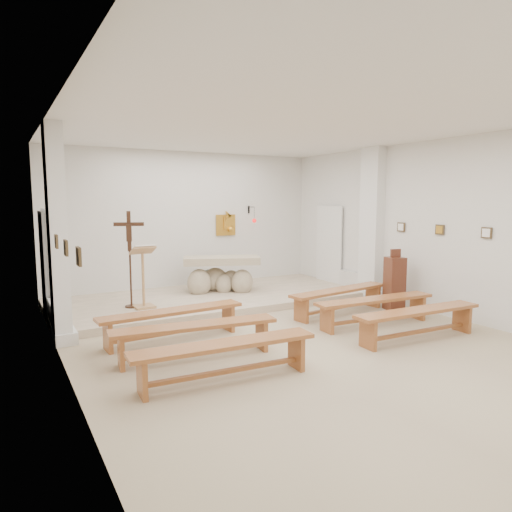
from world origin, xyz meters
TOP-DOWN VIEW (x-y plane):
  - ground at (0.00, 0.00)m, footprint 7.00×10.00m
  - wall_left at (-3.49, 0.00)m, footprint 0.02×10.00m
  - wall_right at (3.49, 0.00)m, footprint 0.02×10.00m
  - wall_back at (0.00, 4.99)m, footprint 7.00×0.02m
  - ceiling at (0.00, 0.00)m, footprint 7.00×10.00m
  - sanctuary_platform at (0.00, 3.50)m, footprint 6.98×3.00m
  - pilaster_left at (-3.37, 2.00)m, footprint 0.26×0.55m
  - pilaster_right at (3.37, 2.00)m, footprint 0.26×0.55m
  - gold_wall_relief at (1.05, 4.96)m, footprint 0.55×0.04m
  - sanctuary_lamp at (1.75, 4.71)m, footprint 0.11×0.36m
  - station_frame_left_front at (-3.47, -0.80)m, footprint 0.03×0.20m
  - station_frame_left_mid at (-3.47, 0.20)m, footprint 0.03×0.20m
  - station_frame_left_rear at (-3.47, 1.20)m, footprint 0.03×0.20m
  - station_frame_right_front at (3.47, -0.80)m, footprint 0.03×0.20m
  - station_frame_right_mid at (3.47, 0.20)m, footprint 0.03×0.20m
  - station_frame_right_rear at (3.47, 1.20)m, footprint 0.03×0.20m
  - radiator_left at (-3.43, 2.70)m, footprint 0.10×0.85m
  - radiator_right at (3.43, 2.70)m, footprint 0.10×0.85m
  - altar at (0.34, 3.79)m, footprint 1.89×1.29m
  - lectern at (-1.71, 3.05)m, footprint 0.48×0.41m
  - crucifix_stand at (-1.92, 3.24)m, footprint 0.57×0.26m
  - potted_plant at (-0.05, 4.20)m, footprint 0.52×0.47m
  - donation_pedestal at (3.01, 0.90)m, footprint 0.42×0.42m
  - bench_left_front at (-1.77, 1.19)m, footprint 2.46×0.52m
  - bench_right_front at (1.77, 1.19)m, footprint 2.47×0.70m
  - bench_left_second at (-1.77, 0.19)m, footprint 2.47×0.69m
  - bench_right_second at (1.77, 0.19)m, footprint 2.46×0.57m
  - bench_left_third at (-1.77, -0.80)m, footprint 2.46×0.55m
  - bench_right_third at (1.77, -0.80)m, footprint 2.46×0.52m

SIDE VIEW (x-z plane):
  - ground at x=0.00m, z-range 0.00..0.00m
  - sanctuary_platform at x=0.00m, z-range 0.00..0.15m
  - radiator_left at x=-3.43m, z-range 0.01..0.53m
  - radiator_right at x=3.43m, z-range 0.01..0.53m
  - bench_left_front at x=-1.77m, z-range 0.13..0.64m
  - bench_right_front at x=1.77m, z-range 0.13..0.64m
  - bench_left_second at x=-1.77m, z-range 0.13..0.64m
  - bench_right_second at x=1.77m, z-range 0.13..0.64m
  - bench_left_third at x=-1.77m, z-range 0.13..0.64m
  - bench_right_third at x=1.77m, z-range 0.13..0.64m
  - potted_plant at x=-0.05m, z-range 0.15..0.67m
  - altar at x=0.34m, z-range 0.04..0.96m
  - donation_pedestal at x=3.01m, z-range -0.08..1.21m
  - lectern at x=-1.71m, z-range 0.14..1.43m
  - crucifix_stand at x=-1.92m, z-range 0.30..2.24m
  - gold_wall_relief at x=1.05m, z-range 1.38..1.92m
  - station_frame_left_front at x=-3.47m, z-range 1.62..1.82m
  - station_frame_left_mid at x=-3.47m, z-range 1.62..1.82m
  - station_frame_left_rear at x=-3.47m, z-range 1.62..1.82m
  - station_frame_right_front at x=3.47m, z-range 1.62..1.82m
  - station_frame_right_mid at x=3.47m, z-range 1.62..1.82m
  - station_frame_right_rear at x=3.47m, z-range 1.62..1.82m
  - wall_left at x=-3.49m, z-range 0.00..3.50m
  - wall_right at x=3.49m, z-range 0.00..3.50m
  - wall_back at x=0.00m, z-range 0.00..3.50m
  - pilaster_left at x=-3.37m, z-range 0.00..3.50m
  - pilaster_right at x=3.37m, z-range 0.00..3.50m
  - sanctuary_lamp at x=1.75m, z-range 1.59..2.03m
  - ceiling at x=0.00m, z-range 3.48..3.50m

